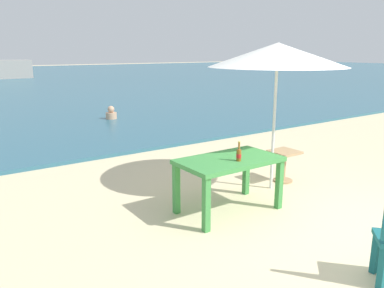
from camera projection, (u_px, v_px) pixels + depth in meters
ground_plane at (361, 235)px, 4.66m from camera, size 120.00×120.00×0.00m
picnic_table_green at (229, 166)px, 5.24m from camera, size 1.40×0.80×0.76m
beer_bottle_amber at (239, 154)px, 5.06m from camera, size 0.07×0.07×0.26m
patio_umbrella at (277, 55)px, 5.76m from camera, size 2.10×2.10×2.30m
side_table_wood at (284, 161)px, 6.51m from camera, size 0.44×0.44×0.54m
swimmer_person at (111, 114)px, 12.11m from camera, size 0.34×0.34×0.41m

